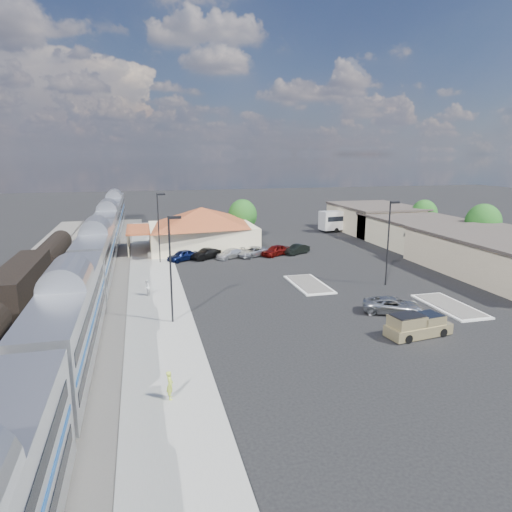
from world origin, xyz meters
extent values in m
plane|color=black|center=(0.00, 0.00, 0.00)|extent=(280.00, 280.00, 0.00)
cube|color=#4C4944|center=(-21.00, 8.00, 0.06)|extent=(16.00, 100.00, 0.12)
cube|color=gray|center=(-12.00, 6.00, 0.09)|extent=(5.50, 92.00, 0.18)
cube|color=silver|center=(-18.00, -11.53, 3.05)|extent=(3.00, 20.00, 5.00)
cube|color=black|center=(-18.00, -11.53, 0.30)|extent=(2.20, 16.00, 0.60)
cube|color=silver|center=(-18.00, 9.47, 3.05)|extent=(3.00, 20.00, 5.00)
cube|color=black|center=(-18.00, 9.47, 0.30)|extent=(2.20, 16.00, 0.60)
cube|color=silver|center=(-18.00, 30.47, 3.05)|extent=(3.00, 20.00, 5.00)
cube|color=black|center=(-18.00, 30.47, 0.30)|extent=(2.20, 16.00, 0.60)
cube|color=silver|center=(-18.00, 51.47, 3.05)|extent=(3.00, 20.00, 5.00)
cube|color=black|center=(-18.00, 51.47, 0.30)|extent=(2.20, 16.00, 0.60)
cube|color=black|center=(-24.00, 1.66, 2.20)|extent=(2.80, 14.00, 3.60)
cube|color=black|center=(-24.00, 1.66, 0.30)|extent=(2.20, 12.00, 0.60)
cylinder|color=black|center=(-24.00, 17.66, 2.10)|extent=(2.80, 14.00, 2.80)
cube|color=black|center=(-24.00, 17.66, 0.30)|extent=(2.20, 12.00, 0.60)
cube|color=beige|center=(-4.50, 24.00, 1.80)|extent=(15.00, 12.00, 3.60)
pyramid|color=brown|center=(-4.50, 24.00, 4.90)|extent=(15.30, 12.24, 2.60)
cube|color=brown|center=(-13.60, 24.00, 3.30)|extent=(3.20, 9.60, 0.25)
cube|color=#C6B28C|center=(28.00, 0.00, 2.10)|extent=(14.00, 22.00, 4.20)
cube|color=#C6B28C|center=(28.00, 18.00, 2.00)|extent=(12.00, 18.00, 4.00)
cube|color=#3F3833|center=(28.00, 18.00, 4.15)|extent=(12.40, 18.40, 0.30)
cube|color=#C6B28C|center=(28.00, 32.00, 2.25)|extent=(12.00, 16.00, 4.50)
cube|color=#3F3833|center=(28.00, 32.00, 4.65)|extent=(12.40, 16.40, 0.30)
cube|color=silver|center=(4.00, 2.00, 0.07)|extent=(3.30, 7.50, 0.15)
cube|color=#4C4944|center=(4.00, 2.00, 0.16)|extent=(2.70, 6.90, 0.10)
cube|color=silver|center=(14.00, -8.00, 0.07)|extent=(3.30, 7.50, 0.15)
cube|color=#4C4944|center=(14.00, -8.00, 0.16)|extent=(2.70, 6.90, 0.10)
cylinder|color=black|center=(-11.00, -6.00, 4.50)|extent=(0.16, 0.16, 9.00)
cube|color=black|center=(-10.50, -6.00, 8.85)|extent=(1.00, 0.25, 0.22)
cylinder|color=black|center=(-11.00, 16.00, 4.50)|extent=(0.16, 0.16, 9.00)
cube|color=black|center=(-10.50, 16.00, 8.85)|extent=(1.00, 0.25, 0.22)
cylinder|color=black|center=(12.00, 0.00, 4.50)|extent=(0.16, 0.16, 9.00)
cube|color=black|center=(12.50, 0.00, 8.85)|extent=(1.00, 0.25, 0.22)
cylinder|color=#382314|center=(34.00, 12.00, 1.43)|extent=(0.30, 0.30, 2.86)
ellipsoid|color=#144818|center=(34.00, 12.00, 4.23)|extent=(4.94, 4.94, 5.46)
cylinder|color=#382314|center=(34.00, 26.00, 1.28)|extent=(0.30, 0.30, 2.55)
ellipsoid|color=#144818|center=(34.00, 26.00, 3.77)|extent=(4.41, 4.41, 4.87)
cylinder|color=#382314|center=(3.00, 30.00, 1.36)|extent=(0.30, 0.30, 2.73)
ellipsoid|color=#144818|center=(3.00, 30.00, 4.03)|extent=(4.71, 4.71, 5.21)
cube|color=tan|center=(7.19, -13.29, 0.52)|extent=(5.39, 2.57, 0.85)
cube|color=tan|center=(7.19, -13.29, 1.18)|extent=(2.19, 2.04, 0.90)
cube|color=tan|center=(7.19, -13.29, 1.27)|extent=(2.71, 2.11, 1.04)
cylinder|color=black|center=(8.95, -13.90, 0.34)|extent=(0.71, 0.35, 0.68)
cylinder|color=black|center=(8.72, -12.22, 0.34)|extent=(0.71, 0.35, 0.68)
cylinder|color=black|center=(5.66, -14.35, 0.34)|extent=(0.71, 0.35, 0.68)
cylinder|color=black|center=(5.43, -12.67, 0.34)|extent=(0.71, 0.35, 0.68)
imported|color=#93979A|center=(8.02, -8.22, 0.73)|extent=(5.75, 4.51, 1.45)
cube|color=silver|center=(24.00, 33.95, 2.09)|extent=(11.93, 4.15, 3.31)
cube|color=black|center=(24.00, 33.95, 2.49)|extent=(11.01, 4.06, 0.88)
cylinder|color=black|center=(28.21, 33.40, 0.44)|extent=(0.91, 0.41, 0.88)
cylinder|color=black|center=(27.89, 35.65, 0.44)|extent=(0.91, 0.41, 0.88)
cylinder|color=black|center=(20.69, 32.33, 0.44)|extent=(0.91, 0.41, 0.88)
cylinder|color=black|center=(20.37, 34.59, 0.44)|extent=(0.91, 0.41, 0.88)
imported|color=#B4CD40|center=(-12.02, -18.30, 1.02)|extent=(0.41, 0.62, 1.69)
imported|color=silver|center=(-12.93, 1.93, 0.97)|extent=(0.77, 0.89, 1.58)
imported|color=#0C153D|center=(-8.08, 16.84, 0.73)|extent=(4.52, 3.72, 1.45)
imported|color=black|center=(-4.88, 17.14, 0.71)|extent=(4.37, 3.67, 1.41)
imported|color=silver|center=(-1.68, 16.84, 0.64)|extent=(4.68, 3.88, 1.28)
imported|color=#9B9DA3|center=(1.52, 17.14, 0.67)|extent=(5.26, 4.43, 1.34)
imported|color=maroon|center=(4.72, 16.84, 0.75)|extent=(4.70, 3.70, 1.50)
imported|color=black|center=(7.92, 17.14, 0.67)|extent=(4.27, 3.19, 1.35)
camera|label=1|loc=(-13.09, -42.25, 13.72)|focal=32.00mm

